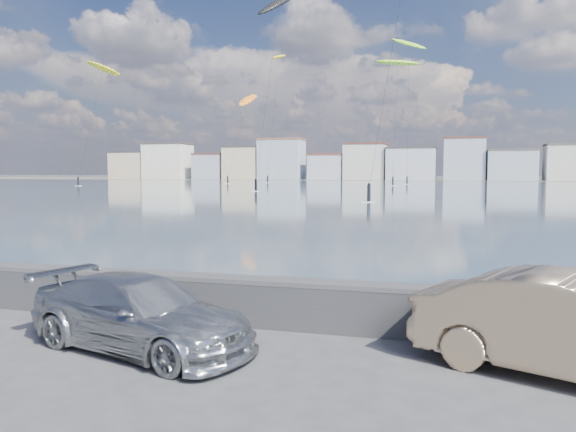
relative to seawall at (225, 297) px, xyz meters
name	(u,v)px	position (x,y,z in m)	size (l,w,h in m)	color
ground	(164,368)	(0.00, -2.70, -0.58)	(700.00, 700.00, 0.00)	#333335
bay_water	(416,189)	(0.00, 88.80, -0.58)	(500.00, 177.00, 0.00)	#35495B
far_shore_strip	(430,180)	(0.00, 197.30, -0.57)	(500.00, 60.00, 0.00)	#4C473D
seawall	(225,297)	(0.00, 0.00, 0.00)	(400.00, 0.36, 1.08)	#28282B
far_buildings	(434,162)	(1.31, 183.30, 5.44)	(240.79, 13.26, 14.60)	#CCB293
car_silver	(140,313)	(-0.86, -1.93, 0.08)	(1.84, 4.53, 1.32)	#A5A8AB
car_champagne	(575,328)	(6.35, -1.42, 0.22)	(1.69, 4.86, 1.60)	tan
kitesurfer_0	(279,4)	(-22.33, 80.53, 30.12)	(7.58, 13.84, 34.31)	black
kitesurfer_2	(279,59)	(-41.26, 144.98, 34.29)	(3.59, 19.22, 37.07)	yellow
kitesurfer_4	(248,101)	(-46.53, 133.04, 21.28)	(4.36, 20.40, 24.86)	orange
kitesurfer_6	(398,64)	(-6.06, 120.94, 26.89)	(11.09, 15.88, 28.34)	#8CD826
kitesurfer_8	(409,46)	(-4.57, 135.86, 33.94)	(8.98, 16.87, 37.27)	#8CD826
kitesurfer_14	(103,70)	(-69.04, 100.52, 24.91)	(8.82, 11.46, 28.32)	yellow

